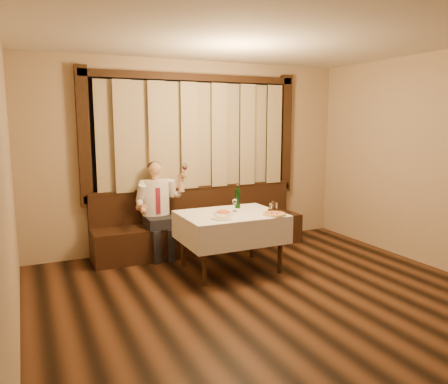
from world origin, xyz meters
name	(u,v)px	position (x,y,z in m)	size (l,w,h in m)	color
room	(259,160)	(0.00, 0.97, 1.50)	(5.01, 6.01, 2.81)	black
banquette	(201,229)	(0.00, 2.72, 0.31)	(3.20, 0.61, 0.94)	black
dining_table	(231,221)	(0.00, 1.70, 0.65)	(1.27, 0.97, 0.76)	black
pizza	(274,214)	(0.44, 1.36, 0.77)	(0.30, 0.30, 0.03)	white
pasta_red	(223,211)	(-0.11, 1.69, 0.80)	(0.28, 0.28, 0.10)	white
pasta_cream	(222,216)	(-0.23, 1.46, 0.79)	(0.26, 0.26, 0.09)	white
green_bottle	(238,198)	(0.23, 1.96, 0.89)	(0.07, 0.07, 0.32)	#0D4012
table_wine_glass	(235,202)	(0.10, 1.77, 0.88)	(0.06, 0.06, 0.17)	white
cruet_caddy	(273,208)	(0.53, 1.53, 0.81)	(0.13, 0.07, 0.14)	black
seated_man	(158,202)	(-0.69, 2.64, 0.80)	(0.73, 0.55, 1.36)	black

